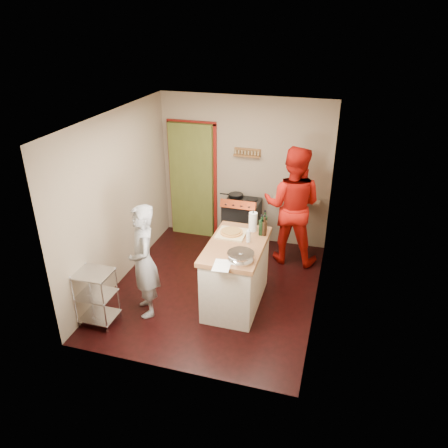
% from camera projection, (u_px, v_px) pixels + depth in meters
% --- Properties ---
extents(floor, '(3.50, 3.50, 0.00)m').
position_uv_depth(floor, '(215.00, 288.00, 6.69)').
color(floor, black).
rests_on(floor, ground).
extents(back_wall, '(3.00, 0.44, 2.60)m').
position_uv_depth(back_wall, '(210.00, 176.00, 7.88)').
color(back_wall, gray).
rests_on(back_wall, ground).
extents(left_wall, '(0.04, 3.50, 2.60)m').
position_uv_depth(left_wall, '(118.00, 199.00, 6.49)').
color(left_wall, gray).
rests_on(left_wall, ground).
extents(right_wall, '(0.04, 3.50, 2.60)m').
position_uv_depth(right_wall, '(323.00, 224.00, 5.74)').
color(right_wall, gray).
rests_on(right_wall, ground).
extents(ceiling, '(3.00, 3.50, 0.02)m').
position_uv_depth(ceiling, '(214.00, 117.00, 5.53)').
color(ceiling, white).
rests_on(ceiling, back_wall).
extents(stove, '(0.60, 0.63, 1.00)m').
position_uv_depth(stove, '(242.00, 223.00, 7.70)').
color(stove, black).
rests_on(stove, ground).
extents(wire_shelving, '(0.48, 0.40, 0.80)m').
position_uv_depth(wire_shelving, '(96.00, 295.00, 5.78)').
color(wire_shelving, silver).
rests_on(wire_shelving, ground).
extents(island, '(0.76, 1.40, 1.28)m').
position_uv_depth(island, '(236.00, 272.00, 6.15)').
color(island, beige).
rests_on(island, ground).
extents(person_stripe, '(0.65, 0.71, 1.62)m').
position_uv_depth(person_stripe, '(144.00, 262.00, 5.83)').
color(person_stripe, silver).
rests_on(person_stripe, ground).
extents(person_red, '(0.99, 0.79, 1.98)m').
position_uv_depth(person_red, '(292.00, 206.00, 7.05)').
color(person_red, '#B3130B').
rests_on(person_red, ground).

